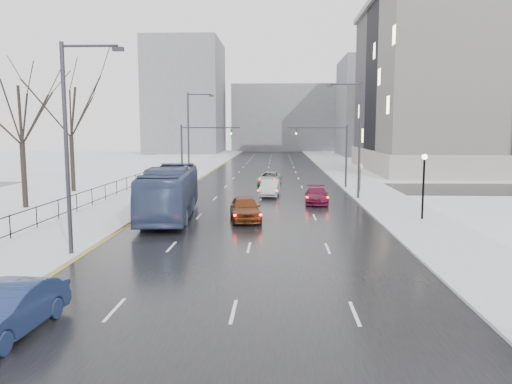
# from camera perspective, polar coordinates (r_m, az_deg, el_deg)

# --- Properties ---
(road) EXTENTS (16.00, 150.00, 0.04)m
(road) POSITION_cam_1_polar(r_m,az_deg,el_deg) (63.18, 1.16, 1.73)
(road) COLOR black
(road) RESTS_ON ground
(cross_road) EXTENTS (130.00, 10.00, 0.04)m
(cross_road) POSITION_cam_1_polar(r_m,az_deg,el_deg) (51.25, 0.85, 0.45)
(cross_road) COLOR black
(cross_road) RESTS_ON ground
(sidewalk_left) EXTENTS (5.00, 150.00, 0.16)m
(sidewalk_left) POSITION_cam_1_polar(r_m,az_deg,el_deg) (64.28, -8.24, 1.81)
(sidewalk_left) COLOR silver
(sidewalk_left) RESTS_ON ground
(sidewalk_right) EXTENTS (5.00, 150.00, 0.16)m
(sidewalk_right) POSITION_cam_1_polar(r_m,az_deg,el_deg) (63.81, 10.64, 1.72)
(sidewalk_right) COLOR silver
(sidewalk_right) RESTS_ON ground
(park_strip) EXTENTS (14.00, 150.00, 0.12)m
(park_strip) POSITION_cam_1_polar(r_m,az_deg,el_deg) (66.70, -16.29, 1.77)
(park_strip) COLOR white
(park_strip) RESTS_ON ground
(tree_park_d) EXTENTS (8.75, 8.75, 12.50)m
(tree_park_d) POSITION_cam_1_polar(r_m,az_deg,el_deg) (42.03, -24.80, -1.75)
(tree_park_d) COLOR black
(tree_park_d) RESTS_ON ground
(tree_park_e) EXTENTS (9.45, 9.45, 13.50)m
(tree_park_e) POSITION_cam_1_polar(r_m,az_deg,el_deg) (51.18, -20.10, -0.02)
(tree_park_e) COLOR black
(tree_park_e) RESTS_ON ground
(iron_fence) EXTENTS (0.06, 70.00, 1.30)m
(iron_fence) POSITION_cam_1_polar(r_m,az_deg,el_deg) (36.28, -21.01, -1.43)
(iron_fence) COLOR black
(iron_fence) RESTS_ON sidewalk_left
(streetlight_r_mid) EXTENTS (2.95, 0.25, 10.00)m
(streetlight_r_mid) POSITION_cam_1_polar(r_m,az_deg,el_deg) (43.40, 11.47, 6.49)
(streetlight_r_mid) COLOR #2D2D33
(streetlight_r_mid) RESTS_ON ground
(streetlight_l_near) EXTENTS (2.95, 0.25, 10.00)m
(streetlight_l_near) POSITION_cam_1_polar(r_m,az_deg,el_deg) (24.82, -20.40, 5.74)
(streetlight_l_near) COLOR #2D2D33
(streetlight_l_near) RESTS_ON ground
(streetlight_l_far) EXTENTS (2.95, 0.25, 10.00)m
(streetlight_l_far) POSITION_cam_1_polar(r_m,az_deg,el_deg) (55.71, -7.50, 6.70)
(streetlight_l_far) COLOR #2D2D33
(streetlight_l_far) RESTS_ON ground
(lamppost_r_mid) EXTENTS (0.36, 0.36, 4.28)m
(lamppost_r_mid) POSITION_cam_1_polar(r_m,az_deg,el_deg) (34.38, 18.62, 1.63)
(lamppost_r_mid) COLOR black
(lamppost_r_mid) RESTS_ON sidewalk_right
(mast_signal_right) EXTENTS (6.10, 0.33, 6.50)m
(mast_signal_right) POSITION_cam_1_polar(r_m,az_deg,el_deg) (51.25, 9.11, 4.94)
(mast_signal_right) COLOR #2D2D33
(mast_signal_right) RESTS_ON ground
(mast_signal_left) EXTENTS (6.10, 0.33, 6.50)m
(mast_signal_left) POSITION_cam_1_polar(r_m,az_deg,el_deg) (51.66, -7.32, 4.99)
(mast_signal_left) COLOR #2D2D33
(mast_signal_left) RESTS_ON ground
(no_uturn_sign) EXTENTS (0.60, 0.06, 2.70)m
(no_uturn_sign) POSITION_cam_1_polar(r_m,az_deg,el_deg) (47.66, 11.86, 2.54)
(no_uturn_sign) COLOR #2D2D33
(no_uturn_sign) RESTS_ON sidewalk_right
(civic_building) EXTENTS (41.00, 31.00, 24.80)m
(civic_building) POSITION_cam_1_polar(r_m,az_deg,el_deg) (82.21, 27.01, 10.04)
(civic_building) COLOR gray
(civic_building) RESTS_ON ground
(bldg_far_right) EXTENTS (24.00, 20.00, 22.00)m
(bldg_far_right) POSITION_cam_1_polar(r_m,az_deg,el_deg) (120.93, 15.37, 9.31)
(bldg_far_right) COLOR slate
(bldg_far_right) RESTS_ON ground
(bldg_far_left) EXTENTS (18.00, 22.00, 28.00)m
(bldg_far_left) POSITION_cam_1_polar(r_m,az_deg,el_deg) (130.25, -8.03, 10.65)
(bldg_far_left) COLOR slate
(bldg_far_left) RESTS_ON ground
(bldg_far_center) EXTENTS (30.00, 18.00, 18.00)m
(bldg_far_center) POSITION_cam_1_polar(r_m,az_deg,el_deg) (142.93, 3.55, 8.39)
(bldg_far_center) COLOR slate
(bldg_far_center) RESTS_ON ground
(sedan_left_near) EXTENTS (1.93, 4.65, 1.50)m
(sedan_left_near) POSITION_cam_1_polar(r_m,az_deg,el_deg) (16.67, -26.48, -12.01)
(sedan_left_near) COLOR navy
(sedan_left_near) RESTS_ON road
(bus) EXTENTS (4.00, 12.63, 3.46)m
(bus) POSITION_cam_1_polar(r_m,az_deg,el_deg) (34.69, -9.81, 0.00)
(bus) COLOR #37466B
(bus) RESTS_ON road
(sedan_center_near) EXTENTS (2.55, 4.99, 1.63)m
(sedan_center_near) POSITION_cam_1_polar(r_m,az_deg,el_deg) (32.98, -1.25, -1.87)
(sedan_center_near) COLOR #662E11
(sedan_center_near) RESTS_ON road
(sedan_right_near) EXTENTS (1.92, 4.60, 1.48)m
(sedan_right_near) POSITION_cam_1_polar(r_m,az_deg,el_deg) (44.91, 1.60, 0.46)
(sedan_right_near) COLOR #B5B4B9
(sedan_right_near) RESTS_ON road
(sedan_right_cross) EXTENTS (2.76, 5.12, 1.36)m
(sedan_right_cross) POSITION_cam_1_polar(r_m,az_deg,el_deg) (54.43, 1.56, 1.59)
(sedan_right_cross) COLOR #9D9EA1
(sedan_right_cross) RESTS_ON road
(sedan_right_far) EXTENTS (2.06, 4.64, 1.32)m
(sedan_right_far) POSITION_cam_1_polar(r_m,az_deg,el_deg) (40.86, 6.94, -0.37)
(sedan_right_far) COLOR maroon
(sedan_right_far) RESTS_ON road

